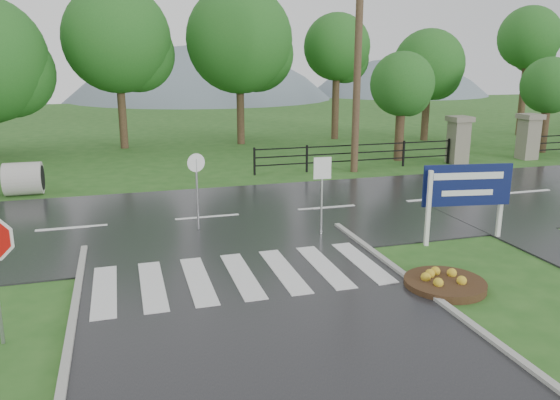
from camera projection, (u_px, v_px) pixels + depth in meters
name	position (u px, v px, depth m)	size (l,w,h in m)	color
main_road	(207.00, 218.00, 17.10)	(90.00, 8.00, 0.04)	black
crosswalk	(242.00, 275.00, 12.44)	(6.50, 2.80, 0.02)	silver
pillar_west	(458.00, 139.00, 25.93)	(1.00, 1.00, 2.24)	gray
pillar_east	(528.00, 136.00, 27.03)	(1.00, 1.00, 2.24)	gray
fence_west	(357.00, 153.00, 24.61)	(9.58, 0.08, 1.20)	black
hills	(172.00, 216.00, 73.02)	(102.00, 48.00, 48.00)	slate
treeline	(185.00, 149.00, 30.38)	(83.20, 5.20, 10.00)	#1B561A
estate_billboard	(467.00, 189.00, 14.55)	(2.44, 0.45, 2.15)	silver
flower_bed	(445.00, 282.00, 11.87)	(1.76, 1.76, 0.35)	#332111
reg_sign_small	(322.00, 181.00, 15.08)	(0.50, 0.07, 2.24)	#939399
reg_sign_round	(197.00, 183.00, 15.50)	(0.51, 0.17, 2.28)	#939399
utility_pole_east	(358.00, 60.00, 23.03)	(1.67, 0.48, 9.48)	#473523
entrance_tree_left	(402.00, 85.00, 26.07)	(3.06, 3.06, 5.23)	#3D2B1C
entrance_tree_right	(549.00, 86.00, 28.45)	(2.89, 2.89, 4.98)	#3D2B1C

